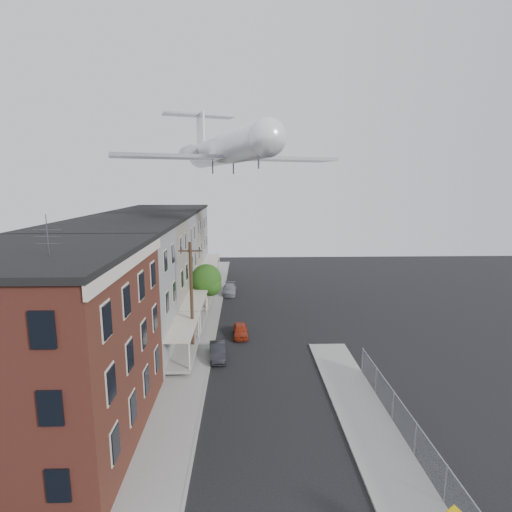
{
  "coord_description": "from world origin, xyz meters",
  "views": [
    {
      "loc": [
        -1.42,
        -12.52,
        13.44
      ],
      "look_at": [
        -0.79,
        8.62,
        9.59
      ],
      "focal_mm": 28.0,
      "sensor_mm": 36.0,
      "label": 1
    }
  ],
  "objects_px": {
    "utility_pole": "(192,296)",
    "car_far": "(229,289)",
    "car_near": "(240,330)",
    "street_tree": "(207,281)",
    "car_mid": "(217,351)",
    "airplane": "(224,149)"
  },
  "relations": [
    {
      "from": "utility_pole",
      "to": "car_far",
      "type": "height_order",
      "value": "utility_pole"
    },
    {
      "from": "car_near",
      "to": "car_far",
      "type": "xyz_separation_m",
      "value": [
        -1.48,
        13.91,
        0.03
      ]
    },
    {
      "from": "utility_pole",
      "to": "street_tree",
      "type": "xyz_separation_m",
      "value": [
        0.33,
        9.92,
        -1.22
      ]
    },
    {
      "from": "car_far",
      "to": "car_near",
      "type": "bearing_deg",
      "value": -83.36
    },
    {
      "from": "utility_pole",
      "to": "street_tree",
      "type": "relative_size",
      "value": 1.73
    },
    {
      "from": "utility_pole",
      "to": "street_tree",
      "type": "bearing_deg",
      "value": 88.11
    },
    {
      "from": "utility_pole",
      "to": "car_near",
      "type": "relative_size",
      "value": 2.78
    },
    {
      "from": "car_mid",
      "to": "airplane",
      "type": "xyz_separation_m",
      "value": [
        0.17,
        11.29,
        16.17
      ]
    },
    {
      "from": "car_far",
      "to": "airplane",
      "type": "distance_m",
      "value": 17.66
    },
    {
      "from": "car_far",
      "to": "airplane",
      "type": "bearing_deg",
      "value": -90.19
    },
    {
      "from": "utility_pole",
      "to": "airplane",
      "type": "distance_m",
      "value": 15.83
    },
    {
      "from": "car_near",
      "to": "car_mid",
      "type": "relative_size",
      "value": 0.93
    },
    {
      "from": "street_tree",
      "to": "car_mid",
      "type": "relative_size",
      "value": 1.5
    },
    {
      "from": "street_tree",
      "to": "car_near",
      "type": "relative_size",
      "value": 1.61
    },
    {
      "from": "street_tree",
      "to": "airplane",
      "type": "bearing_deg",
      "value": 2.37
    },
    {
      "from": "utility_pole",
      "to": "airplane",
      "type": "bearing_deg",
      "value": 77.46
    },
    {
      "from": "utility_pole",
      "to": "car_far",
      "type": "relative_size",
      "value": 2.24
    },
    {
      "from": "street_tree",
      "to": "car_near",
      "type": "xyz_separation_m",
      "value": [
        3.47,
        -6.71,
        -2.9
      ]
    },
    {
      "from": "utility_pole",
      "to": "car_far",
      "type": "xyz_separation_m",
      "value": [
        2.32,
        17.13,
        -4.09
      ]
    },
    {
      "from": "street_tree",
      "to": "airplane",
      "type": "distance_m",
      "value": 13.43
    },
    {
      "from": "car_near",
      "to": "airplane",
      "type": "distance_m",
      "value": 17.63
    },
    {
      "from": "utility_pole",
      "to": "car_mid",
      "type": "relative_size",
      "value": 2.59
    }
  ]
}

